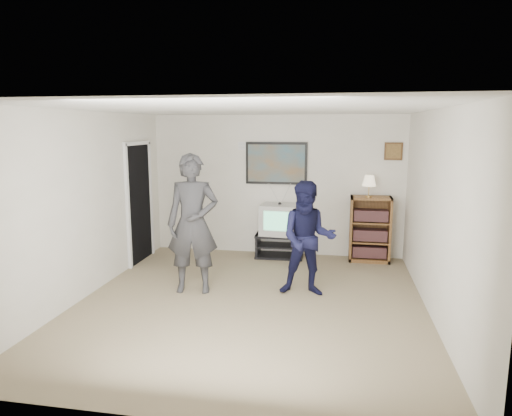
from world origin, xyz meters
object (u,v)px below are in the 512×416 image
(crt_television, at_px, (280,219))
(bookshelf, at_px, (370,229))
(media_stand, at_px, (279,246))
(person_tall, at_px, (193,224))
(person_short, at_px, (308,239))

(crt_television, distance_m, bookshelf, 1.56)
(media_stand, height_order, bookshelf, bookshelf)
(person_tall, bearing_deg, person_short, -4.82)
(crt_television, height_order, person_short, person_short)
(crt_television, relative_size, person_short, 0.40)
(person_tall, distance_m, person_short, 1.59)
(bookshelf, distance_m, person_short, 2.06)
(crt_television, xyz_separation_m, bookshelf, (1.55, 0.05, -0.12))
(crt_television, height_order, person_tall, person_tall)
(crt_television, relative_size, bookshelf, 0.56)
(media_stand, distance_m, crt_television, 0.48)
(bookshelf, relative_size, person_short, 0.71)
(media_stand, distance_m, bookshelf, 1.59)
(person_tall, bearing_deg, crt_television, 52.99)
(media_stand, height_order, crt_television, crt_television)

